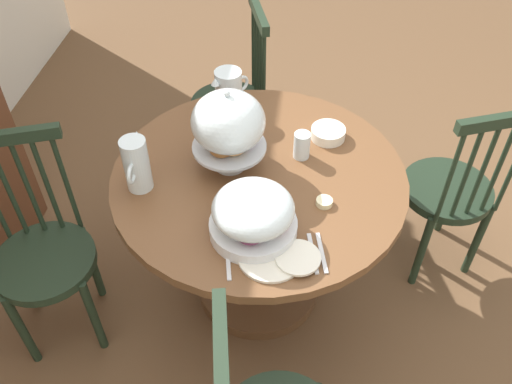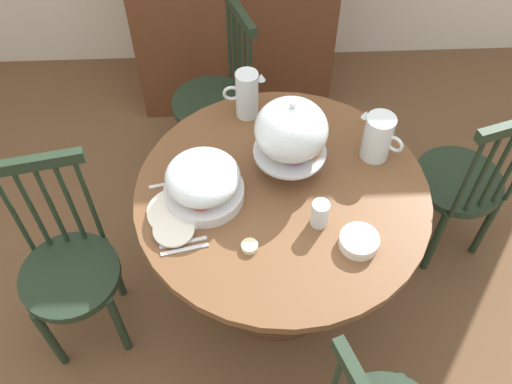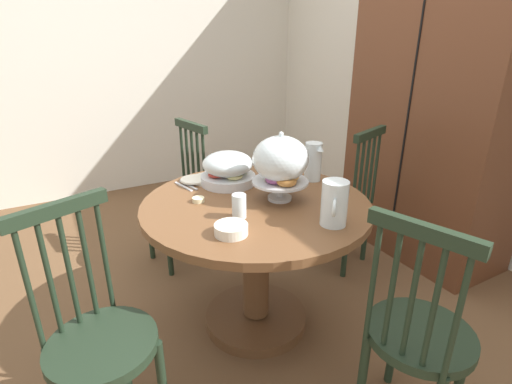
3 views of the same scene
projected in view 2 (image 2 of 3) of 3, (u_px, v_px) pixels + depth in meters
name	position (u px, v px, depth m)	size (l,w,h in m)	color
ground_plane	(262.00, 291.00, 2.71)	(10.00, 10.00, 0.00)	brown
dining_table	(280.00, 226.00, 2.32)	(1.13, 1.13, 0.74)	brown
windsor_chair_near_window	(461.00, 185.00, 2.53)	(0.42, 0.42, 0.97)	#1E2D1E
windsor_chair_by_cabinet	(216.00, 102.00, 2.87)	(0.43, 0.43, 0.97)	#1E2D1E
windsor_chair_facing_door	(70.00, 270.00, 2.26)	(0.41, 0.41, 0.97)	#1E2D1E
pastry_stand_with_dome	(291.00, 133.00, 2.06)	(0.28, 0.28, 0.34)	silver
fruit_platter_covered	(203.00, 182.00, 2.06)	(0.30, 0.30, 0.18)	silver
orange_juice_pitcher	(377.00, 139.00, 2.19)	(0.16, 0.15, 0.20)	silver
milk_pitcher	(247.00, 96.00, 2.33)	(0.18, 0.09, 0.21)	silver
china_plate_large	(177.00, 211.00, 2.07)	(0.22, 0.22, 0.01)	white
china_plate_small	(174.00, 230.00, 2.01)	(0.15, 0.15, 0.01)	white
cereal_bowl	(359.00, 241.00, 1.97)	(0.14, 0.14, 0.04)	white
drinking_glass	(320.00, 214.00, 2.01)	(0.06, 0.06, 0.11)	silver
butter_dish	(250.00, 246.00, 1.97)	(0.06, 0.06, 0.02)	beige
table_knife	(183.00, 243.00, 1.99)	(0.17, 0.01, 0.01)	silver
dinner_fork	(185.00, 250.00, 1.97)	(0.17, 0.01, 0.01)	silver
soup_spoon	(171.00, 183.00, 2.16)	(0.17, 0.01, 0.01)	silver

